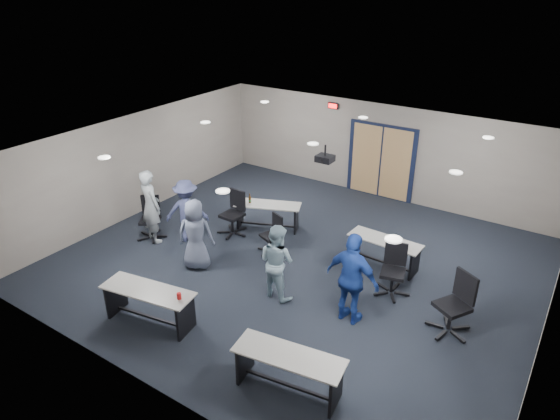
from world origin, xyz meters
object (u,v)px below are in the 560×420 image
Objects in this scene: person_navy at (352,279)px; person_back at (187,211)px; table_back_right at (384,248)px; chair_back_b at (271,234)px; chair_back_a at (232,214)px; chair_back_d at (393,271)px; person_gray at (151,206)px; table_front_right at (289,366)px; chair_loose_left at (150,219)px; person_plaid at (196,235)px; table_front_left at (149,300)px; table_back_left at (267,211)px; person_lightblue at (277,261)px; chair_loose_right at (452,304)px.

person_navy is 4.73m from person_back.
table_back_right is 2.60m from chair_back_b.
table_back_right is 3.81m from chair_back_a.
chair_back_a is at bearing 162.12° from chair_back_d.
person_navy is at bearing -167.71° from person_gray.
chair_loose_left is at bearing 148.74° from table_front_right.
table_front_left is at bearing 78.70° from person_plaid.
person_lightblue reaches higher than table_back_left.
person_gray is at bearing 148.61° from table_front_right.
table_back_left is 5.32m from chair_loose_right.
chair_back_d is at bearing 75.80° from table_front_right.
person_back reaches higher than chair_loose_right.
person_navy is at bearing 136.23° from person_back.
chair_back_b reaches higher than table_back_left.
chair_back_b is 0.78× the size of chair_loose_right.
table_front_left is 1.17× the size of person_lightblue.
person_back is (-4.45, -1.51, 0.34)m from table_back_right.
chair_loose_right is at bearing 15.24° from chair_back_b.
chair_back_b is at bearing 73.55° from table_front_left.
person_gray is (-7.04, -0.53, 0.32)m from chair_loose_right.
person_lightblue is at bearing -37.97° from chair_loose_left.
person_back is at bearing -2.07° from person_navy.
table_front_left is 3.06m from table_front_right.
person_gray is at bearing -38.95° from person_plaid.
table_front_left is 1.15× the size of person_plaid.
person_navy is (2.67, -1.27, 0.45)m from chair_back_b.
chair_back_d is 1.44m from chair_loose_right.
table_front_right is 3.28m from chair_loose_right.
table_front_left is 5.51m from chair_loose_right.
person_plaid is (-5.33, -0.85, 0.21)m from chair_loose_right.
person_plaid is at bearing -118.37° from table_back_left.
chair_back_b is at bearing -143.89° from person_gray.
person_navy is at bearing -2.66° from chair_back_b.
chair_back_a is 1.96m from person_gray.
chair_back_b is 4.37m from chair_loose_right.
chair_back_a is (-3.96, 3.60, 0.08)m from table_front_right.
person_navy is (-0.33, -1.24, 0.38)m from chair_back_d.
person_navy is at bearing -119.38° from chair_back_d.
chair_back_b is at bearing 119.81° from table_front_right.
table_front_right is 3.37m from chair_back_d.
chair_loose_left is 0.58× the size of person_navy.
person_plaid is (1.84, -0.37, 0.28)m from chair_loose_left.
chair_loose_left is 0.67× the size of person_lightblue.
chair_loose_left is 0.58× the size of person_gray.
table_front_left is at bearing -120.99° from table_back_right.
chair_loose_right is at bearing 50.91° from table_front_right.
table_front_right is 2.60m from person_lightblue.
table_front_right is 1.68× the size of chair_back_d.
table_front_left is at bearing 149.45° from person_gray.
chair_back_d is at bearing -155.31° from person_gray.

